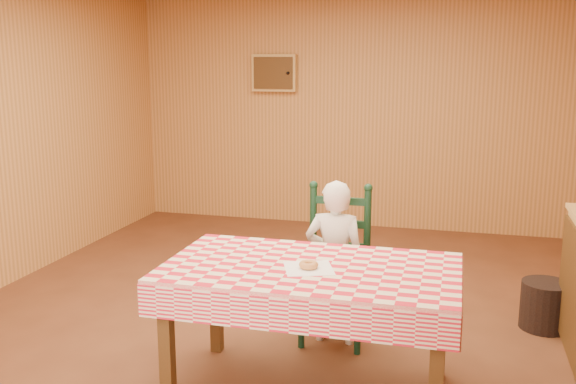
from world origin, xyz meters
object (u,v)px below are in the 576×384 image
object	(u,v)px
ladder_chair	(336,268)
storage_bin	(545,305)
seated_child	(335,262)
dining_table	(311,280)

from	to	relation	value
ladder_chair	storage_bin	size ratio (longest dim) A/B	3.13
ladder_chair	seated_child	world-z (taller)	seated_child
dining_table	storage_bin	size ratio (longest dim) A/B	4.79
ladder_chair	storage_bin	world-z (taller)	ladder_chair
ladder_chair	storage_bin	distance (m)	1.56
ladder_chair	seated_child	bearing A→B (deg)	-90.00
dining_table	seated_child	distance (m)	0.74
dining_table	seated_child	bearing A→B (deg)	90.00
dining_table	seated_child	world-z (taller)	seated_child
seated_child	storage_bin	xyz separation A→B (m)	(1.43, 0.59, -0.39)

